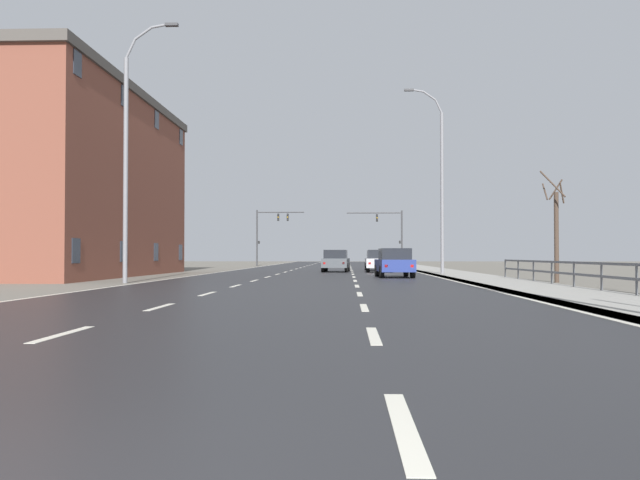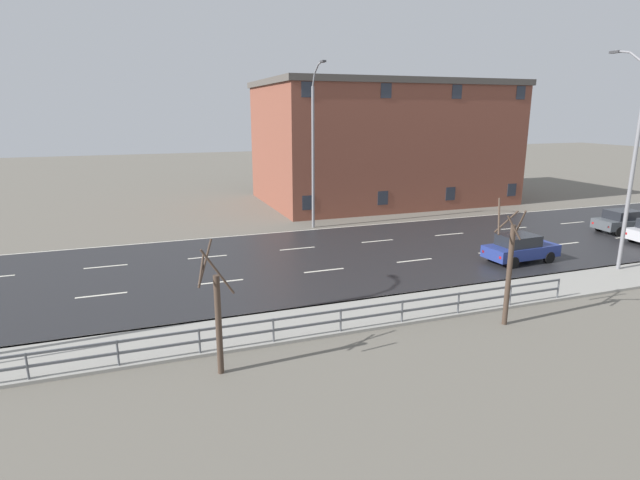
% 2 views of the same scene
% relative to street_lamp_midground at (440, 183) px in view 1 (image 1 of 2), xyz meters
% --- Properties ---
extents(ground_plane, '(160.00, 160.00, 0.12)m').
position_rel_street_lamp_midground_xyz_m(ground_plane, '(-7.47, 9.93, -5.53)').
color(ground_plane, '#666056').
extents(road_asphalt_strip, '(14.00, 120.00, 0.03)m').
position_rel_street_lamp_midground_xyz_m(road_asphalt_strip, '(-7.47, 21.93, -5.46)').
color(road_asphalt_strip, '#232326').
rests_on(road_asphalt_strip, ground).
extents(sidewalk_right, '(3.00, 120.00, 0.12)m').
position_rel_street_lamp_midground_xyz_m(sidewalk_right, '(0.96, 21.93, -5.41)').
color(sidewalk_right, gray).
rests_on(sidewalk_right, ground).
extents(guardrail, '(0.07, 25.96, 1.00)m').
position_rel_street_lamp_midground_xyz_m(guardrail, '(2.38, -19.20, -4.77)').
color(guardrail, '#515459').
rests_on(guardrail, ground).
extents(street_lamp_midground, '(2.32, 0.24, 11.14)m').
position_rel_street_lamp_midground_xyz_m(street_lamp_midground, '(0.00, 0.00, 0.00)').
color(street_lamp_midground, slate).
rests_on(street_lamp_midground, ground).
extents(street_lamp_left_bank, '(2.36, 0.24, 11.29)m').
position_rel_street_lamp_midground_xyz_m(street_lamp_left_bank, '(-14.94, -11.60, 0.07)').
color(street_lamp_left_bank, slate).
rests_on(street_lamp_left_bank, ground).
extents(traffic_signal_right, '(6.02, 0.36, 6.01)m').
position_rel_street_lamp_midground_xyz_m(traffic_signal_right, '(-0.73, 33.43, -1.44)').
color(traffic_signal_right, '#38383A').
rests_on(traffic_signal_right, ground).
extents(traffic_signal_left, '(5.29, 0.36, 6.16)m').
position_rel_street_lamp_midground_xyz_m(traffic_signal_left, '(-14.08, 34.36, -1.23)').
color(traffic_signal_left, '#38383A').
rests_on(traffic_signal_left, ground).
extents(car_far_right, '(1.99, 4.18, 1.57)m').
position_rel_street_lamp_midground_xyz_m(car_far_right, '(-3.23, 7.37, -4.67)').
color(car_far_right, '#B7B7BC').
rests_on(car_far_right, ground).
extents(car_distant, '(2.01, 4.19, 1.57)m').
position_rel_street_lamp_midground_xyz_m(car_distant, '(-6.29, 7.96, -4.67)').
color(car_distant, '#474C51').
rests_on(car_distant, ground).
extents(car_near_left, '(1.90, 4.13, 1.57)m').
position_rel_street_lamp_midground_xyz_m(car_near_left, '(-3.12, 13.18, -4.67)').
color(car_near_left, '#B7B7BC').
rests_on(car_near_left, ground).
extents(car_near_right, '(2.01, 4.19, 1.57)m').
position_rel_street_lamp_midground_xyz_m(car_near_right, '(-2.96, -3.74, -4.67)').
color(car_near_right, navy).
rests_on(car_near_right, ground).
extents(brick_building, '(13.80, 21.81, 10.75)m').
position_rel_street_lamp_midground_xyz_m(brick_building, '(-24.15, -1.74, -0.09)').
color(brick_building, brown).
rests_on(brick_building, ground).
extents(bare_tree_mid, '(1.15, 1.36, 4.93)m').
position_rel_street_lamp_midground_xyz_m(bare_tree_mid, '(3.70, -10.22, -3.20)').
color(bare_tree_mid, '#423328').
rests_on(bare_tree_mid, ground).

